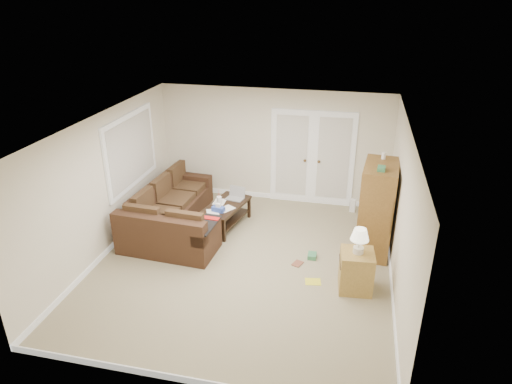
% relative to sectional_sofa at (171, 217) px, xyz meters
% --- Properties ---
extents(floor, '(5.50, 5.50, 0.00)m').
position_rel_sectional_sofa_xyz_m(floor, '(1.65, -0.76, -0.32)').
color(floor, tan).
rests_on(floor, ground).
extents(ceiling, '(5.00, 5.50, 0.02)m').
position_rel_sectional_sofa_xyz_m(ceiling, '(1.65, -0.76, 2.18)').
color(ceiling, white).
rests_on(ceiling, wall_back).
extents(wall_left, '(0.02, 5.50, 2.50)m').
position_rel_sectional_sofa_xyz_m(wall_left, '(-0.85, -0.76, 0.93)').
color(wall_left, white).
rests_on(wall_left, floor).
extents(wall_right, '(0.02, 5.50, 2.50)m').
position_rel_sectional_sofa_xyz_m(wall_right, '(4.15, -0.76, 0.93)').
color(wall_right, white).
rests_on(wall_right, floor).
extents(wall_back, '(5.00, 0.02, 2.50)m').
position_rel_sectional_sofa_xyz_m(wall_back, '(1.65, 1.99, 0.93)').
color(wall_back, white).
rests_on(wall_back, floor).
extents(wall_front, '(5.00, 0.02, 2.50)m').
position_rel_sectional_sofa_xyz_m(wall_front, '(1.65, -3.51, 0.93)').
color(wall_front, white).
rests_on(wall_front, floor).
extents(baseboards, '(5.00, 5.50, 0.10)m').
position_rel_sectional_sofa_xyz_m(baseboards, '(1.65, -0.76, -0.27)').
color(baseboards, white).
rests_on(baseboards, floor).
extents(french_doors, '(1.80, 0.05, 2.13)m').
position_rel_sectional_sofa_xyz_m(french_doors, '(2.50, 1.96, 0.71)').
color(french_doors, white).
rests_on(french_doors, floor).
extents(window_left, '(0.05, 1.92, 1.42)m').
position_rel_sectional_sofa_xyz_m(window_left, '(-0.81, 0.24, 1.23)').
color(window_left, white).
rests_on(window_left, wall_left).
extents(sectional_sofa, '(1.83, 2.76, 0.82)m').
position_rel_sectional_sofa_xyz_m(sectional_sofa, '(0.00, 0.00, 0.00)').
color(sectional_sofa, '#3E2618').
rests_on(sectional_sofa, floor).
extents(coffee_table, '(0.83, 1.29, 0.81)m').
position_rel_sectional_sofa_xyz_m(coffee_table, '(0.99, 0.48, -0.06)').
color(coffee_table, black).
rests_on(coffee_table, floor).
extents(tv_armoire, '(0.66, 1.08, 1.78)m').
position_rel_sectional_sofa_xyz_m(tv_armoire, '(3.85, 0.20, 0.52)').
color(tv_armoire, brown).
rests_on(tv_armoire, floor).
extents(side_cabinet, '(0.55, 0.55, 1.08)m').
position_rel_sectional_sofa_xyz_m(side_cabinet, '(3.57, -1.09, 0.07)').
color(side_cabinet, '#A9843D').
rests_on(side_cabinet, floor).
extents(space_heater, '(0.13, 0.12, 0.28)m').
position_rel_sectional_sofa_xyz_m(space_heater, '(3.45, 1.69, -0.18)').
color(space_heater, white).
rests_on(space_heater, floor).
extents(floor_magazine, '(0.28, 0.24, 0.01)m').
position_rel_sectional_sofa_xyz_m(floor_magazine, '(2.90, -1.06, -0.32)').
color(floor_magazine, yellow).
rests_on(floor_magazine, floor).
extents(floor_greenbox, '(0.15, 0.20, 0.08)m').
position_rel_sectional_sofa_xyz_m(floor_greenbox, '(2.80, -0.34, -0.28)').
color(floor_greenbox, '#3B8153').
rests_on(floor_greenbox, floor).
extents(floor_book, '(0.22, 0.25, 0.02)m').
position_rel_sectional_sofa_xyz_m(floor_book, '(2.51, -0.57, -0.31)').
color(floor_book, brown).
rests_on(floor_book, floor).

